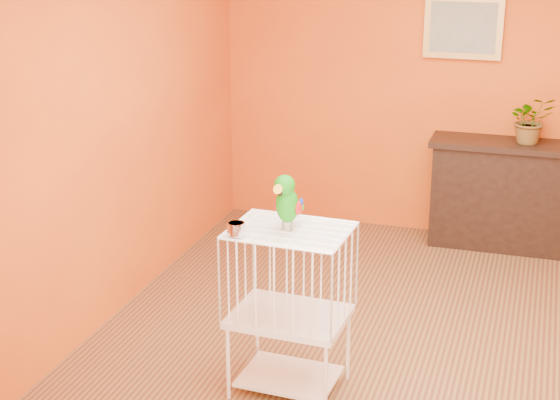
% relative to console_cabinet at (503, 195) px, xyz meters
% --- Properties ---
extents(ground, '(4.50, 4.50, 0.00)m').
position_rel_console_cabinet_xyz_m(ground, '(-0.42, -2.04, -0.45)').
color(ground, brown).
rests_on(ground, ground).
extents(room_shell, '(4.50, 4.50, 4.50)m').
position_rel_console_cabinet_xyz_m(room_shell, '(-0.42, -2.04, 1.14)').
color(room_shell, '#D75B14').
rests_on(room_shell, ground).
extents(console_cabinet, '(1.20, 0.43, 0.89)m').
position_rel_console_cabinet_xyz_m(console_cabinet, '(0.00, 0.00, 0.00)').
color(console_cabinet, black).
rests_on(console_cabinet, ground).
extents(potted_plant, '(0.45, 0.47, 0.30)m').
position_rel_console_cabinet_xyz_m(potted_plant, '(0.16, -0.02, 0.59)').
color(potted_plant, '#26722D').
rests_on(potted_plant, console_cabinet).
extents(framed_picture, '(0.62, 0.04, 0.50)m').
position_rel_console_cabinet_xyz_m(framed_picture, '(-0.42, 0.18, 1.30)').
color(framed_picture, '#C08D44').
rests_on(framed_picture, room_shell).
extents(birdcage, '(0.66, 0.52, 0.98)m').
position_rel_console_cabinet_xyz_m(birdcage, '(-1.00, -2.66, 0.06)').
color(birdcage, white).
rests_on(birdcage, ground).
extents(feed_cup, '(0.10, 0.10, 0.07)m').
position_rel_console_cabinet_xyz_m(feed_cup, '(-1.24, -2.84, 0.57)').
color(feed_cup, silver).
rests_on(feed_cup, birdcage).
extents(parrot, '(0.16, 0.29, 0.32)m').
position_rel_console_cabinet_xyz_m(parrot, '(-1.01, -2.66, 0.70)').
color(parrot, '#59544C').
rests_on(parrot, birdcage).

